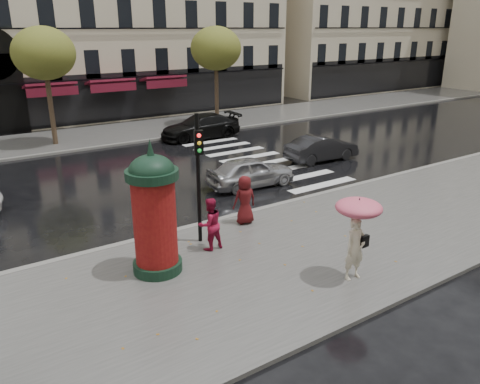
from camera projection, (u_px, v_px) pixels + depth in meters
ground at (268, 255)px, 14.27m from camera, size 160.00×160.00×0.00m
near_sidewalk at (279, 259)px, 13.85m from camera, size 90.00×7.00×0.12m
far_sidewalk at (85, 137)px, 29.15m from camera, size 90.00×6.00×0.12m
near_kerb at (218, 220)px, 16.60m from camera, size 90.00×0.25×0.14m
far_kerb at (101, 147)px, 26.80m from camera, size 90.00×0.25×0.14m
zebra_crossing at (250, 157)px, 24.93m from camera, size 3.60×11.75×0.01m
tree_far_left at (44, 54)px, 25.62m from camera, size 3.40×3.40×6.64m
tree_far_right at (216, 49)px, 31.37m from camera, size 3.40×3.40×6.64m
woman_umbrella at (357, 226)px, 12.21m from camera, size 1.22×1.22×2.34m
woman_red at (210, 224)px, 14.11m from camera, size 0.84×0.67×1.65m
man_burgundy at (245, 200)px, 16.01m from camera, size 0.88×0.63×1.70m
morris_column at (154, 210)px, 12.52m from camera, size 1.40×1.40×3.77m
traffic_light at (199, 167)px, 14.03m from camera, size 0.30×0.40×4.08m
car_silver at (251, 172)px, 20.17m from camera, size 3.99×1.84×1.32m
car_darkgrey at (322, 148)px, 24.11m from camera, size 4.03×1.61×1.30m
car_black at (200, 127)px, 28.93m from camera, size 5.13×2.27×1.46m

